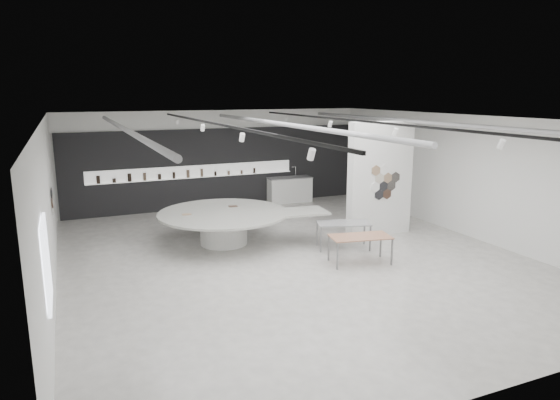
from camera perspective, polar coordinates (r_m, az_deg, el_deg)
name	(u,v)px	position (r m, az deg, el deg)	size (l,w,h in m)	color
room	(289,184)	(13.34, 1.09, 1.85)	(12.02, 14.02, 3.82)	beige
back_wall_display	(217,168)	(19.87, -7.23, 3.63)	(11.80, 0.27, 3.10)	black
partition_column	(380,179)	(16.01, 11.37, 2.36)	(2.20, 0.38, 3.60)	white
display_island	(226,223)	(15.03, -6.15, -2.62)	(5.15, 4.29, 1.00)	white
sample_table_wood	(360,238)	(13.42, 9.16, -4.32)	(1.71, 1.08, 0.75)	#A26E54
sample_table_stone	(343,225)	(14.60, 7.26, -2.82)	(1.68, 1.20, 0.78)	gray
kitchen_counter	(289,190)	(20.70, 1.09, 1.21)	(1.87, 0.81, 1.45)	white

